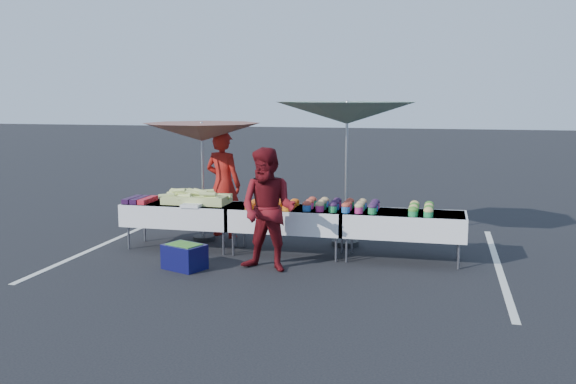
% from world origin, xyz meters
% --- Properties ---
extents(ground, '(80.00, 80.00, 0.00)m').
position_xyz_m(ground, '(0.00, 0.00, 0.00)').
color(ground, black).
extents(stripe_left, '(0.10, 5.00, 0.00)m').
position_xyz_m(stripe_left, '(-3.20, 0.00, 0.00)').
color(stripe_left, silver).
rests_on(stripe_left, ground).
extents(stripe_right, '(0.10, 5.00, 0.00)m').
position_xyz_m(stripe_right, '(3.20, 0.00, 0.00)').
color(stripe_right, silver).
rests_on(stripe_right, ground).
extents(table_left, '(1.86, 0.81, 0.75)m').
position_xyz_m(table_left, '(-1.80, 0.00, 0.58)').
color(table_left, white).
rests_on(table_left, ground).
extents(table_center, '(1.86, 0.81, 0.75)m').
position_xyz_m(table_center, '(0.00, 0.00, 0.58)').
color(table_center, white).
rests_on(table_center, ground).
extents(table_right, '(1.86, 0.81, 0.75)m').
position_xyz_m(table_right, '(1.80, 0.00, 0.58)').
color(table_right, white).
rests_on(table_right, ground).
extents(berry_punnets, '(0.40, 0.54, 0.08)m').
position_xyz_m(berry_punnets, '(-2.51, -0.06, 0.79)').
color(berry_punnets, black).
rests_on(berry_punnets, table_left).
extents(corn_pile, '(1.16, 0.57, 0.26)m').
position_xyz_m(corn_pile, '(-1.56, 0.04, 0.84)').
color(corn_pile, '#C2D56D').
rests_on(corn_pile, table_left).
extents(plastic_bags, '(0.30, 0.25, 0.05)m').
position_xyz_m(plastic_bags, '(-1.50, -0.30, 0.78)').
color(plastic_bags, white).
rests_on(plastic_bags, table_left).
extents(carrot_bowls, '(0.75, 0.69, 0.11)m').
position_xyz_m(carrot_bowls, '(-0.25, -0.01, 0.80)').
color(carrot_bowls, orange).
rests_on(carrot_bowls, table_center).
extents(potato_cups, '(1.14, 0.58, 0.16)m').
position_xyz_m(potato_cups, '(0.85, 0.00, 0.83)').
color(potato_cups, '#2662B1').
rests_on(potato_cups, table_right).
extents(bean_baskets, '(0.36, 0.68, 0.15)m').
position_xyz_m(bean_baskets, '(2.06, -0.01, 0.82)').
color(bean_baskets, '#218646').
rests_on(bean_baskets, table_right).
extents(vendor, '(0.78, 0.62, 1.89)m').
position_xyz_m(vendor, '(-1.42, 0.98, 0.94)').
color(vendor, '#9F1812').
rests_on(vendor, ground).
extents(customer, '(0.96, 0.81, 1.77)m').
position_xyz_m(customer, '(-0.05, -0.99, 0.89)').
color(customer, maroon).
rests_on(customer, ground).
extents(umbrella_left, '(2.50, 2.50, 2.06)m').
position_xyz_m(umbrella_left, '(-1.67, 0.63, 1.87)').
color(umbrella_left, black).
rests_on(umbrella_left, ground).
extents(umbrella_right, '(3.03, 3.03, 2.43)m').
position_xyz_m(umbrella_right, '(0.80, 0.80, 2.20)').
color(umbrella_right, black).
rests_on(umbrella_right, ground).
extents(storage_bin, '(0.68, 0.60, 0.37)m').
position_xyz_m(storage_bin, '(-1.26, -1.21, 0.19)').
color(storage_bin, '#0C0C3D').
rests_on(storage_bin, ground).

